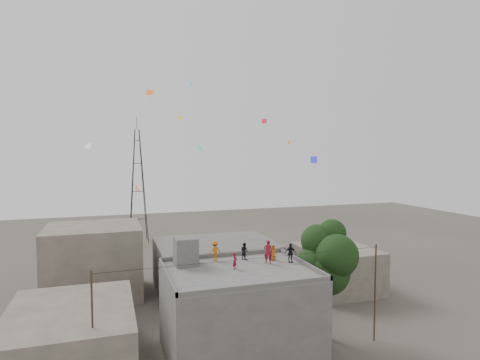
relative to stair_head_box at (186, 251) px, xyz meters
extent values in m
plane|color=#454038|center=(3.20, -2.60, -7.10)|extent=(140.00, 140.00, 0.00)
cube|color=#514F4C|center=(3.20, -2.60, -4.10)|extent=(10.00, 8.00, 6.00)
cube|color=#575452|center=(3.20, -2.60, -1.05)|extent=(10.00, 8.00, 0.10)
cube|color=#514F4C|center=(3.20, 1.32, -0.85)|extent=(10.00, 0.15, 0.30)
cube|color=#514F4C|center=(3.20, -6.53, -0.85)|extent=(10.00, 0.15, 0.30)
cube|color=#514F4C|center=(8.12, -2.60, -0.85)|extent=(0.15, 8.00, 0.30)
cube|color=#514F4C|center=(-1.72, -2.60, -0.85)|extent=(0.15, 8.00, 0.30)
cube|color=#514F4C|center=(0.00, 0.00, 0.00)|extent=(1.60, 1.80, 2.00)
cube|color=#5A5447|center=(-7.80, -0.60, -5.10)|extent=(8.00, 10.00, 4.00)
cube|color=#514F4C|center=(5.20, 11.40, -4.60)|extent=(12.00, 9.00, 5.00)
cube|color=#5A5447|center=(-6.80, 13.40, -3.60)|extent=(9.00, 8.00, 7.00)
cube|color=#5A5447|center=(17.20, 7.40, -4.90)|extent=(7.00, 8.00, 4.40)
cylinder|color=black|center=(10.40, -2.10, -5.10)|extent=(0.44, 0.44, 4.00)
cylinder|color=black|center=(10.55, -2.00, -3.50)|extent=(0.64, 0.91, 2.14)
sphere|color=black|center=(10.40, -2.10, -1.90)|extent=(3.60, 3.60, 3.60)
sphere|color=black|center=(11.50, -1.80, -1.10)|extent=(3.00, 3.00, 3.00)
sphere|color=black|center=(9.50, -1.60, -1.50)|extent=(2.80, 2.80, 2.80)
sphere|color=black|center=(10.80, -2.90, -0.50)|extent=(3.20, 3.20, 3.20)
sphere|color=black|center=(10.10, -1.20, 0.30)|extent=(2.60, 2.60, 2.60)
sphere|color=black|center=(11.20, -1.50, 0.90)|extent=(2.20, 2.20, 2.20)
cylinder|color=black|center=(-6.30, -4.10, -3.40)|extent=(0.12, 0.12, 7.40)
cylinder|color=black|center=(13.70, -3.60, -3.40)|extent=(0.12, 0.12, 7.40)
cylinder|color=black|center=(3.70, -3.85, 0.10)|extent=(20.00, 0.52, 0.02)
cylinder|color=black|center=(-1.65, 36.55, 1.90)|extent=(1.27, 1.27, 18.01)
cylinder|color=black|center=(0.05, 36.55, 1.90)|extent=(1.27, 1.27, 18.01)
cylinder|color=black|center=(0.05, 38.25, 1.90)|extent=(1.27, 1.27, 18.01)
cylinder|color=black|center=(-1.65, 38.25, 1.90)|extent=(1.27, 1.27, 18.01)
cube|color=black|center=(-0.80, 37.40, -3.50)|extent=(2.36, 0.08, 0.08)
cube|color=black|center=(-0.80, 37.40, -3.50)|extent=(0.08, 2.36, 0.08)
cube|color=black|center=(-0.80, 37.40, 1.00)|extent=(1.81, 0.08, 0.08)
cube|color=black|center=(-0.80, 37.40, 1.00)|extent=(0.08, 1.81, 0.08)
cube|color=black|center=(-0.80, 37.40, 5.50)|extent=(1.26, 0.08, 0.08)
cube|color=black|center=(-0.80, 37.40, 5.50)|extent=(0.08, 1.26, 0.08)
cube|color=black|center=(-0.80, 37.40, 9.10)|extent=(0.82, 0.08, 0.08)
cube|color=black|center=(-0.80, 37.40, 9.10)|extent=(0.08, 0.82, 0.08)
cylinder|color=black|center=(-0.80, 37.40, 11.90)|extent=(0.08, 0.08, 2.00)
imported|color=maroon|center=(5.81, -1.58, -0.13)|extent=(0.75, 0.65, 1.73)
imported|color=#C46416|center=(6.50, -0.88, -0.40)|extent=(0.65, 0.49, 1.20)
imported|color=black|center=(4.51, 0.03, -0.36)|extent=(0.72, 0.78, 1.29)
imported|color=black|center=(7.49, -1.82, -0.29)|extent=(0.86, 0.42, 1.42)
imported|color=#C46816|center=(2.28, 0.35, -0.24)|extent=(1.09, 0.78, 1.52)
imported|color=maroon|center=(3.05, -2.23, -0.41)|extent=(0.49, 0.52, 1.18)
plane|color=#E55718|center=(-3.14, 3.64, 4.39)|extent=(0.37, 0.50, 0.39)
plane|color=red|center=(9.01, 7.35, 10.15)|extent=(0.48, 0.24, 0.43)
plane|color=yellow|center=(1.45, 10.34, 10.53)|extent=(0.50, 0.43, 0.33)
plane|color=#2835E2|center=(12.54, 4.00, 6.51)|extent=(0.63, 0.20, 0.63)
plane|color=white|center=(-6.87, 9.66, 7.74)|extent=(0.55, 0.42, 0.46)
plane|color=orange|center=(10.88, 9.32, 11.86)|extent=(0.23, 0.35, 0.36)
plane|color=#33C175|center=(0.89, -1.13, 7.44)|extent=(0.53, 0.55, 0.41)
plane|color=orange|center=(11.34, 6.82, 8.12)|extent=(0.40, 0.35, 0.40)
plane|color=#E25A17|center=(-2.69, -3.09, 10.84)|extent=(0.52, 0.42, 0.35)
plane|color=#49A9DC|center=(2.55, 10.44, 13.80)|extent=(0.25, 0.36, 0.32)
camera|label=1|loc=(-5.21, -28.50, 7.10)|focal=30.00mm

